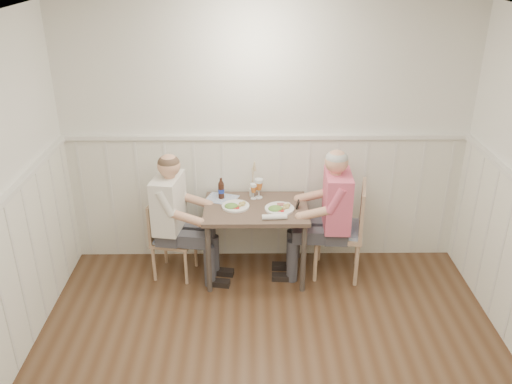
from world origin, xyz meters
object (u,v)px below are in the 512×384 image
(chair_right, at_px, (345,227))
(grass_vase, at_px, (252,180))
(man_in_pink, at_px, (331,225))
(beer_bottle, at_px, (221,190))
(dining_table, at_px, (256,216))
(chair_left, at_px, (169,235))
(diner_cream, at_px, (175,227))

(chair_right, relative_size, grass_vase, 2.49)
(man_in_pink, relative_size, grass_vase, 3.50)
(chair_right, relative_size, beer_bottle, 4.47)
(dining_table, height_order, chair_left, chair_left)
(chair_left, distance_m, beer_bottle, 0.68)
(diner_cream, xyz_separation_m, grass_vase, (0.74, 0.29, 0.37))
(chair_left, relative_size, beer_bottle, 3.70)
(chair_left, distance_m, diner_cream, 0.16)
(chair_right, height_order, beer_bottle, chair_right)
(chair_right, bearing_deg, diner_cream, -178.27)
(chair_right, distance_m, diner_cream, 1.65)
(beer_bottle, distance_m, grass_vase, 0.31)
(dining_table, height_order, chair_right, chair_right)
(man_in_pink, relative_size, diner_cream, 1.03)
(chair_right, height_order, diner_cream, diner_cream)
(man_in_pink, xyz_separation_m, grass_vase, (-0.76, 0.28, 0.35))
(man_in_pink, relative_size, beer_bottle, 6.27)
(dining_table, distance_m, diner_cream, 0.79)
(chair_right, xyz_separation_m, diner_cream, (-1.65, -0.05, 0.03))
(dining_table, bearing_deg, man_in_pink, -3.26)
(dining_table, distance_m, grass_vase, 0.37)
(chair_right, bearing_deg, dining_table, -179.61)
(diner_cream, bearing_deg, chair_right, 1.73)
(chair_right, distance_m, beer_bottle, 1.26)
(chair_left, xyz_separation_m, diner_cream, (0.07, -0.07, 0.12))
(beer_bottle, bearing_deg, chair_right, -8.66)
(man_in_pink, xyz_separation_m, diner_cream, (-1.51, -0.00, -0.02))
(chair_right, relative_size, man_in_pink, 0.71)
(dining_table, xyz_separation_m, beer_bottle, (-0.34, 0.19, 0.19))
(man_in_pink, distance_m, diner_cream, 1.51)
(diner_cream, bearing_deg, man_in_pink, 0.11)
(dining_table, height_order, diner_cream, diner_cream)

